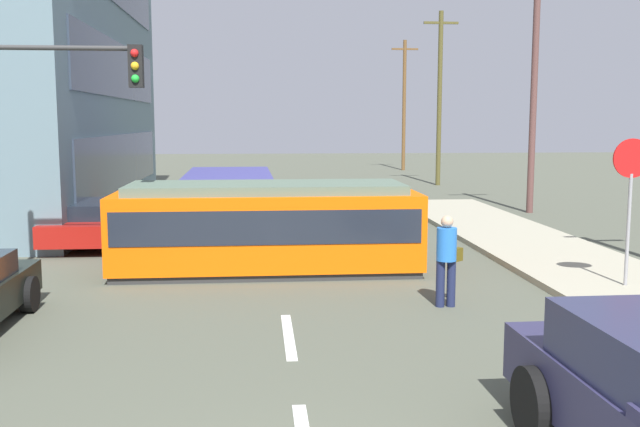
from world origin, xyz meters
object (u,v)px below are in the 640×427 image
(parked_sedan_far, at_px, (91,222))
(streetcar_tram, at_px, (267,226))
(stop_sign, at_px, (631,181))
(traffic_light_mast, at_px, (50,112))
(city_bus, at_px, (229,199))
(utility_pole_distant, at_px, (404,103))
(utility_pole_mid, at_px, (534,89))
(pedestrian_crossing, at_px, (447,255))
(utility_pole_far, at_px, (440,96))

(parked_sedan_far, bearing_deg, streetcar_tram, -39.85)
(streetcar_tram, relative_size, stop_sign, 2.34)
(stop_sign, bearing_deg, traffic_light_mast, 171.87)
(parked_sedan_far, relative_size, stop_sign, 1.53)
(city_bus, distance_m, traffic_light_mast, 7.72)
(streetcar_tram, bearing_deg, utility_pole_distant, 73.38)
(city_bus, height_order, utility_pole_distant, utility_pole_distant)
(streetcar_tram, bearing_deg, utility_pole_mid, 44.34)
(streetcar_tram, distance_m, traffic_light_mast, 5.10)
(streetcar_tram, relative_size, utility_pole_mid, 0.78)
(pedestrian_crossing, relative_size, utility_pole_mid, 0.19)
(traffic_light_mast, bearing_deg, pedestrian_crossing, -17.72)
(streetcar_tram, bearing_deg, pedestrian_crossing, -47.32)
(stop_sign, xyz_separation_m, utility_pole_far, (2.26, 23.83, 2.46))
(streetcar_tram, distance_m, pedestrian_crossing, 4.71)
(parked_sedan_far, bearing_deg, utility_pole_far, 50.81)
(parked_sedan_far, bearing_deg, traffic_light_mast, -85.14)
(pedestrian_crossing, bearing_deg, utility_pole_distant, 79.69)
(city_bus, bearing_deg, utility_pole_distant, 68.35)
(utility_pole_distant, bearing_deg, utility_pole_mid, -90.03)
(parked_sedan_far, bearing_deg, city_bus, 22.43)
(stop_sign, height_order, utility_pole_far, utility_pole_far)
(pedestrian_crossing, distance_m, utility_pole_far, 25.62)
(utility_pole_mid, bearing_deg, city_bus, -159.41)
(utility_pole_far, height_order, utility_pole_distant, utility_pole_far)
(utility_pole_far, bearing_deg, utility_pole_mid, -87.47)
(parked_sedan_far, xyz_separation_m, traffic_light_mast, (0.43, -5.02, 2.90))
(parked_sedan_far, height_order, utility_pole_distant, utility_pole_distant)
(stop_sign, xyz_separation_m, utility_pole_distant, (2.78, 35.48, 2.37))
(city_bus, height_order, pedestrian_crossing, city_bus)
(city_bus, bearing_deg, streetcar_tram, -79.11)
(city_bus, relative_size, parked_sedan_far, 1.37)
(utility_pole_far, bearing_deg, parked_sedan_far, -129.19)
(utility_pole_mid, height_order, utility_pole_far, utility_pole_far)
(stop_sign, distance_m, utility_pole_distant, 35.67)
(pedestrian_crossing, height_order, stop_sign, stop_sign)
(utility_pole_mid, relative_size, utility_pole_distant, 0.98)
(parked_sedan_far, relative_size, utility_pole_far, 0.49)
(parked_sedan_far, relative_size, utility_pole_distant, 0.50)
(city_bus, xyz_separation_m, pedestrian_crossing, (4.25, -8.95, -0.10))
(traffic_light_mast, distance_m, utility_pole_distant, 36.70)
(pedestrian_crossing, bearing_deg, streetcar_tram, 132.68)
(stop_sign, relative_size, utility_pole_far, 0.32)
(streetcar_tram, xyz_separation_m, parked_sedan_far, (-4.75, 3.96, -0.40))
(parked_sedan_far, distance_m, traffic_light_mast, 5.82)
(stop_sign, distance_m, utility_pole_far, 24.06)
(city_bus, height_order, utility_pole_mid, utility_pole_mid)
(utility_pole_distant, bearing_deg, streetcar_tram, -106.62)
(pedestrian_crossing, relative_size, utility_pole_distant, 0.19)
(streetcar_tram, height_order, parked_sedan_far, streetcar_tram)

